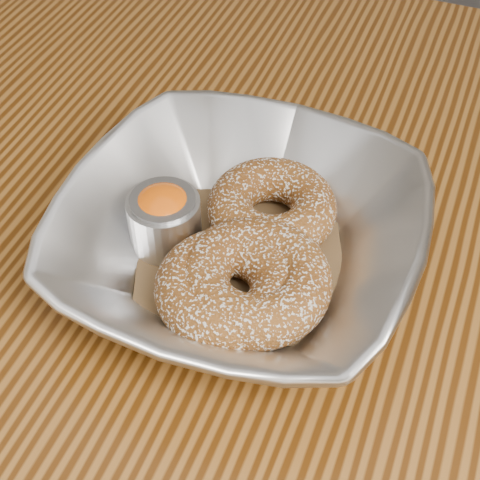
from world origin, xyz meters
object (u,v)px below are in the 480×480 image
(table, at_px, (281,332))
(donut_back, at_px, (272,208))
(serving_bowl, at_px, (240,240))
(ramekin, at_px, (164,218))
(donut_front, at_px, (228,288))
(donut_extra, at_px, (253,281))

(table, height_order, donut_back, donut_back)
(serving_bowl, distance_m, ramekin, 0.06)
(donut_front, bearing_deg, serving_bowl, 100.21)
(table, relative_size, serving_bowl, 4.85)
(serving_bowl, bearing_deg, donut_extra, -54.90)
(table, xyz_separation_m, donut_back, (-0.02, 0.01, 0.13))
(ramekin, bearing_deg, donut_back, 33.17)
(donut_front, distance_m, donut_extra, 0.02)
(ramekin, bearing_deg, serving_bowl, 1.51)
(table, bearing_deg, donut_front, -105.89)
(donut_back, height_order, donut_front, donut_front)
(table, bearing_deg, ramekin, -160.88)
(donut_back, height_order, donut_extra, donut_extra)
(ramekin, bearing_deg, donut_extra, -20.01)
(donut_back, bearing_deg, donut_extra, -80.22)
(table, distance_m, donut_back, 0.13)
(serving_bowl, relative_size, donut_extra, 2.38)
(serving_bowl, height_order, donut_front, serving_bowl)
(donut_extra, relative_size, ramekin, 2.01)
(donut_front, relative_size, donut_extra, 0.93)
(donut_back, bearing_deg, ramekin, -146.83)
(table, height_order, donut_extra, donut_extra)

